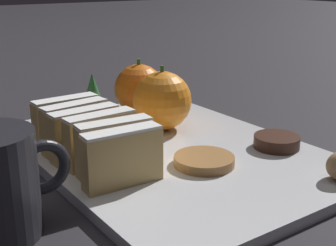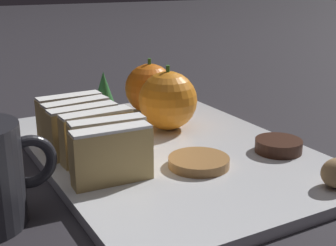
# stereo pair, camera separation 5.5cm
# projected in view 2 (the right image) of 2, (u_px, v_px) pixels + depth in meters

# --- Properties ---
(ground_plane) EXTENTS (6.00, 6.00, 0.00)m
(ground_plane) POSITION_uv_depth(u_px,v_px,m) (168.00, 156.00, 0.56)
(ground_plane) COLOR #28262B
(serving_platter) EXTENTS (0.29, 0.41, 0.01)m
(serving_platter) POSITION_uv_depth(u_px,v_px,m) (168.00, 152.00, 0.56)
(serving_platter) COLOR silver
(serving_platter) RESTS_ON ground_plane
(stollen_slice_front) EXTENTS (0.08, 0.03, 0.06)m
(stollen_slice_front) POSITION_uv_depth(u_px,v_px,m) (112.00, 156.00, 0.45)
(stollen_slice_front) COLOR tan
(stollen_slice_front) RESTS_ON serving_platter
(stollen_slice_second) EXTENTS (0.08, 0.03, 0.06)m
(stollen_slice_second) POSITION_uv_depth(u_px,v_px,m) (108.00, 145.00, 0.48)
(stollen_slice_second) COLOR tan
(stollen_slice_second) RESTS_ON serving_platter
(stollen_slice_third) EXTENTS (0.08, 0.02, 0.06)m
(stollen_slice_third) POSITION_uv_depth(u_px,v_px,m) (98.00, 137.00, 0.51)
(stollen_slice_third) COLOR tan
(stollen_slice_third) RESTS_ON serving_platter
(stollen_slice_fourth) EXTENTS (0.08, 0.02, 0.06)m
(stollen_slice_fourth) POSITION_uv_depth(u_px,v_px,m) (84.00, 131.00, 0.53)
(stollen_slice_fourth) COLOR tan
(stollen_slice_fourth) RESTS_ON serving_platter
(stollen_slice_fifth) EXTENTS (0.08, 0.03, 0.06)m
(stollen_slice_fifth) POSITION_uv_depth(u_px,v_px,m) (77.00, 124.00, 0.55)
(stollen_slice_fifth) COLOR tan
(stollen_slice_fifth) RESTS_ON serving_platter
(stollen_slice_sixth) EXTENTS (0.08, 0.02, 0.06)m
(stollen_slice_sixth) POSITION_uv_depth(u_px,v_px,m) (70.00, 117.00, 0.57)
(stollen_slice_sixth) COLOR tan
(stollen_slice_sixth) RESTS_ON serving_platter
(orange_near) EXTENTS (0.08, 0.08, 0.09)m
(orange_near) POSITION_uv_depth(u_px,v_px,m) (168.00, 101.00, 0.61)
(orange_near) COLOR orange
(orange_near) RESTS_ON serving_platter
(orange_far) EXTENTS (0.07, 0.07, 0.08)m
(orange_far) POSITION_uv_depth(u_px,v_px,m) (150.00, 88.00, 0.69)
(orange_far) COLOR orange
(orange_far) RESTS_ON serving_platter
(chocolate_cookie) EXTENTS (0.05, 0.05, 0.01)m
(chocolate_cookie) POSITION_uv_depth(u_px,v_px,m) (278.00, 146.00, 0.54)
(chocolate_cookie) COLOR #381E14
(chocolate_cookie) RESTS_ON serving_platter
(gingerbread_cookie) EXTENTS (0.07, 0.07, 0.01)m
(gingerbread_cookie) POSITION_uv_depth(u_px,v_px,m) (199.00, 162.00, 0.50)
(gingerbread_cookie) COLOR #A3703D
(gingerbread_cookie) RESTS_ON serving_platter
(evergreen_sprig) EXTENTS (0.04, 0.04, 0.06)m
(evergreen_sprig) POSITION_uv_depth(u_px,v_px,m) (104.00, 92.00, 0.69)
(evergreen_sprig) COLOR #2D7538
(evergreen_sprig) RESTS_ON serving_platter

